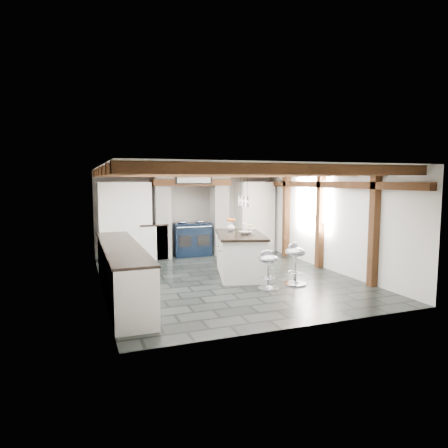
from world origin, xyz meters
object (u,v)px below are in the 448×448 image
object	(u,v)px
bar_stool_near	(295,259)
bar_stool_far	(268,265)
range_cooker	(191,239)
kitchen_island	(240,254)

from	to	relation	value
bar_stool_near	bar_stool_far	world-z (taller)	bar_stool_near
range_cooker	bar_stool_far	world-z (taller)	range_cooker
range_cooker	bar_stool_near	bearing A→B (deg)	-73.44
range_cooker	kitchen_island	xyz separation A→B (m)	(0.39, -2.51, -0.00)
bar_stool_far	kitchen_island	bearing A→B (deg)	89.21
kitchen_island	bar_stool_far	size ratio (longest dim) A/B	2.72
range_cooker	bar_stool_near	distance (m)	3.79
bar_stool_near	bar_stool_far	bearing A→B (deg)	167.51
range_cooker	kitchen_island	size ratio (longest dim) A/B	0.49
bar_stool_near	range_cooker	bearing A→B (deg)	83.90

